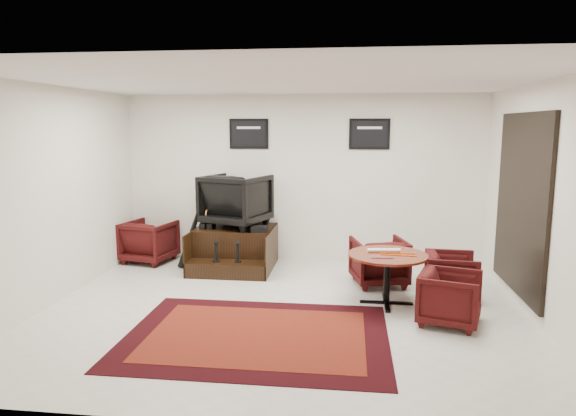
% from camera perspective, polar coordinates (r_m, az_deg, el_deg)
% --- Properties ---
extents(ground, '(6.00, 6.00, 0.00)m').
position_cam_1_polar(ground, '(6.53, -0.54, -11.36)').
color(ground, silver).
rests_on(ground, ground).
extents(room_shell, '(6.02, 5.02, 2.81)m').
position_cam_1_polar(room_shell, '(6.22, 3.32, 4.51)').
color(room_shell, white).
rests_on(room_shell, ground).
extents(area_rug, '(2.87, 2.15, 0.01)m').
position_cam_1_polar(area_rug, '(5.82, -3.48, -13.94)').
color(area_rug, black).
rests_on(area_rug, ground).
extents(shine_podium, '(1.26, 1.30, 0.65)m').
position_cam_1_polar(shine_podium, '(8.42, -5.90, -4.55)').
color(shine_podium, black).
rests_on(shine_podium, ground).
extents(shine_chair, '(1.16, 1.12, 0.95)m').
position_cam_1_polar(shine_chair, '(8.40, -5.79, 1.15)').
color(shine_chair, black).
rests_on(shine_chair, shine_podium).
extents(shoes_pair, '(0.22, 0.26, 0.09)m').
position_cam_1_polar(shoes_pair, '(8.38, -8.92, -1.90)').
color(shoes_pair, black).
rests_on(shoes_pair, shine_podium).
extents(polish_kit, '(0.28, 0.22, 0.09)m').
position_cam_1_polar(polish_kit, '(7.99, -3.21, -2.36)').
color(polish_kit, black).
rests_on(polish_kit, shine_podium).
extents(umbrella_black, '(0.35, 0.13, 0.94)m').
position_cam_1_polar(umbrella_black, '(8.41, -10.95, -3.48)').
color(umbrella_black, black).
rests_on(umbrella_black, ground).
extents(umbrella_hooked, '(0.34, 0.13, 0.91)m').
position_cam_1_polar(umbrella_hooked, '(8.50, -10.73, -3.44)').
color(umbrella_hooked, black).
rests_on(umbrella_hooked, ground).
extents(armchair_side, '(0.89, 0.85, 0.78)m').
position_cam_1_polar(armchair_side, '(8.99, -15.15, -3.37)').
color(armchair_side, black).
rests_on(armchair_side, ground).
extents(meeting_table, '(1.01, 1.01, 0.66)m').
position_cam_1_polar(meeting_table, '(6.72, 10.99, -5.73)').
color(meeting_table, '#4E140B').
rests_on(meeting_table, ground).
extents(table_chair_back, '(0.87, 0.84, 0.75)m').
position_cam_1_polar(table_chair_back, '(7.57, 10.07, -5.61)').
color(table_chair_back, black).
rests_on(table_chair_back, ground).
extents(table_chair_window, '(0.65, 0.69, 0.67)m').
position_cam_1_polar(table_chair_window, '(7.26, 17.71, -6.89)').
color(table_chair_window, black).
rests_on(table_chair_window, ground).
extents(table_chair_corner, '(0.79, 0.82, 0.68)m').
position_cam_1_polar(table_chair_corner, '(6.30, 17.57, -9.25)').
color(table_chair_corner, black).
rests_on(table_chair_corner, ground).
extents(paper_roll, '(0.42, 0.10, 0.05)m').
position_cam_1_polar(paper_roll, '(6.78, 10.62, -4.64)').
color(paper_roll, white).
rests_on(paper_roll, meeting_table).
extents(table_clutter, '(0.57, 0.31, 0.01)m').
position_cam_1_polar(table_clutter, '(6.66, 11.87, -5.11)').
color(table_clutter, '#E3550C').
rests_on(table_clutter, meeting_table).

